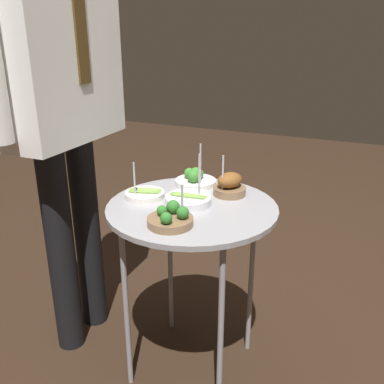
# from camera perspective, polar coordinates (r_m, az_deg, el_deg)

# --- Properties ---
(ground_plane) EXTENTS (8.00, 8.00, 0.00)m
(ground_plane) POSITION_cam_1_polar(r_m,az_deg,el_deg) (1.86, 0.00, -21.89)
(ground_plane) COLOR black
(serving_cart) EXTENTS (0.59, 0.59, 0.69)m
(serving_cart) POSITION_cam_1_polar(r_m,az_deg,el_deg) (1.50, 0.00, -3.91)
(serving_cart) COLOR #939399
(serving_cart) RESTS_ON ground_plane
(bowl_asparagus_near_rim) EXTENTS (0.16, 0.16, 0.17)m
(bowl_asparagus_near_rim) POSITION_cam_1_polar(r_m,az_deg,el_deg) (1.48, -0.48, -1.03)
(bowl_asparagus_near_rim) COLOR silver
(bowl_asparagus_near_rim) RESTS_ON serving_cart
(bowl_roast_front_right) EXTENTS (0.12, 0.12, 0.15)m
(bowl_roast_front_right) POSITION_cam_1_polar(r_m,az_deg,el_deg) (1.56, 5.03, 0.88)
(bowl_roast_front_right) COLOR brown
(bowl_roast_front_right) RESTS_ON serving_cart
(bowl_broccoli_far_rim) EXTENTS (0.16, 0.16, 0.17)m
(bowl_broccoli_far_rim) POSITION_cam_1_polar(r_m,az_deg,el_deg) (1.66, 0.42, 1.76)
(bowl_broccoli_far_rim) COLOR white
(bowl_broccoli_far_rim) RESTS_ON serving_cart
(bowl_asparagus_center) EXTENTS (0.14, 0.14, 0.14)m
(bowl_asparagus_center) POSITION_cam_1_polar(r_m,az_deg,el_deg) (1.55, -6.30, -0.27)
(bowl_asparagus_center) COLOR silver
(bowl_asparagus_center) RESTS_ON serving_cart
(bowl_broccoli_mid_right) EXTENTS (0.14, 0.14, 0.13)m
(bowl_broccoli_mid_right) POSITION_cam_1_polar(r_m,az_deg,el_deg) (1.32, -2.85, -3.51)
(bowl_broccoli_mid_right) COLOR brown
(bowl_broccoli_mid_right) RESTS_ON serving_cart
(waiter_figure) EXTENTS (0.65, 0.24, 1.77)m
(waiter_figure) POSITION_cam_1_polar(r_m,az_deg,el_deg) (1.64, -17.69, 15.06)
(waiter_figure) COLOR black
(waiter_figure) RESTS_ON ground_plane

